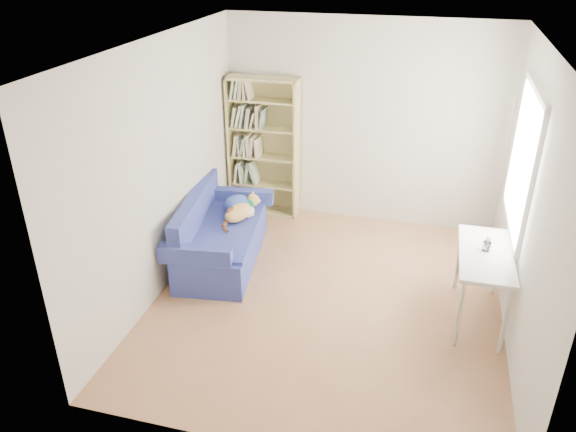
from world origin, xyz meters
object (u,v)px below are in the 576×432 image
at_px(sofa, 220,236).
at_px(bookshelf, 264,153).
at_px(pen_cup, 487,245).
at_px(desk, 485,261).

height_order(sofa, bookshelf, bookshelf).
bearing_deg(pen_cup, sofa, 172.61).
distance_m(bookshelf, pen_cup, 3.23).
distance_m(bookshelf, desk, 3.27).
distance_m(sofa, bookshelf, 1.46).
bearing_deg(desk, bookshelf, 147.13).
bearing_deg(bookshelf, sofa, -95.17).
bearing_deg(sofa, desk, -16.10).
relative_size(sofa, desk, 1.60).
distance_m(sofa, desk, 2.91).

